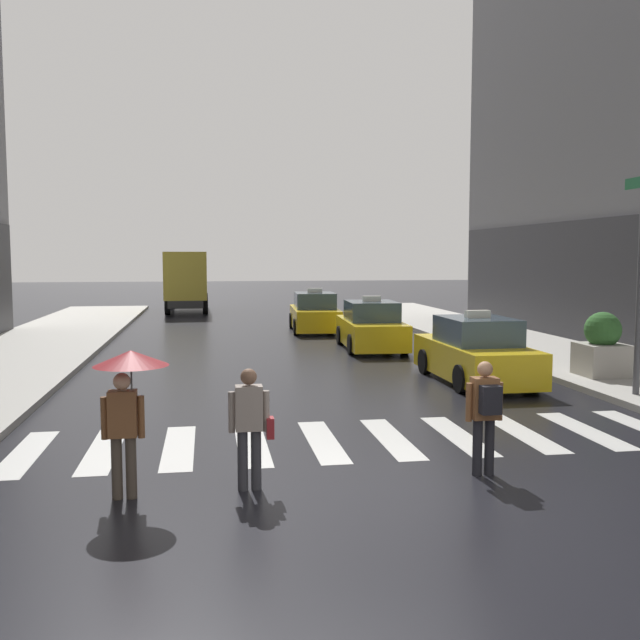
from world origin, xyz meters
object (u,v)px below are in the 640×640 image
(planter_near_corner, at_px, (602,347))
(pedestrian_with_handbag, at_px, (250,422))
(taxi_lead, at_px, (475,353))
(pedestrian_with_backpack, at_px, (485,409))
(taxi_second, at_px, (371,328))
(taxi_third, at_px, (315,314))
(pedestrian_with_umbrella, at_px, (128,383))
(box_truck, at_px, (187,279))

(planter_near_corner, bearing_deg, pedestrian_with_handbag, -143.13)
(taxi_lead, xyz_separation_m, pedestrian_with_backpack, (-2.71, -7.25, 0.25))
(taxi_second, xyz_separation_m, taxi_third, (-1.03, 5.87, 0.00))
(pedestrian_with_handbag, bearing_deg, taxi_third, 78.90)
(taxi_third, xyz_separation_m, planter_near_corner, (5.33, -12.84, 0.15))
(pedestrian_with_umbrella, bearing_deg, pedestrian_with_backpack, 2.01)
(taxi_second, distance_m, box_truck, 18.16)
(box_truck, relative_size, planter_near_corner, 4.71)
(taxi_lead, relative_size, taxi_second, 0.98)
(taxi_second, distance_m, taxi_third, 5.96)
(pedestrian_with_backpack, bearing_deg, planter_near_corner, 49.33)
(taxi_third, distance_m, pedestrian_with_umbrella, 20.58)
(pedestrian_with_umbrella, bearing_deg, taxi_lead, 44.30)
(taxi_third, height_order, pedestrian_with_umbrella, pedestrian_with_umbrella)
(planter_near_corner, bearing_deg, pedestrian_with_umbrella, -146.98)
(pedestrian_with_umbrella, distance_m, planter_near_corner, 12.85)
(taxi_third, height_order, box_truck, box_truck)
(taxi_second, height_order, pedestrian_with_umbrella, pedestrian_with_umbrella)
(taxi_second, height_order, pedestrian_with_backpack, taxi_second)
(pedestrian_with_umbrella, distance_m, pedestrian_with_backpack, 4.93)
(taxi_third, bearing_deg, pedestrian_with_handbag, -101.10)
(box_truck, height_order, planter_near_corner, box_truck)
(taxi_third, xyz_separation_m, pedestrian_with_handbag, (-3.87, -19.74, 0.21))
(taxi_third, height_order, planter_near_corner, taxi_third)
(taxi_third, bearing_deg, box_truck, 116.57)
(taxi_third, xyz_separation_m, box_truck, (-5.51, 11.03, 1.13))
(pedestrian_with_backpack, relative_size, pedestrian_with_handbag, 1.00)
(taxi_second, height_order, taxi_third, same)
(taxi_lead, bearing_deg, taxi_third, 99.94)
(taxi_second, relative_size, pedestrian_with_handbag, 2.80)
(taxi_lead, xyz_separation_m, taxi_second, (-1.14, 6.53, 0.00))
(box_truck, bearing_deg, pedestrian_with_umbrella, -89.85)
(pedestrian_with_umbrella, relative_size, pedestrian_with_handbag, 1.18)
(taxi_second, bearing_deg, pedestrian_with_backpack, -96.49)
(box_truck, distance_m, pedestrian_with_umbrella, 30.86)
(pedestrian_with_umbrella, height_order, planter_near_corner, pedestrian_with_umbrella)
(taxi_lead, relative_size, box_truck, 0.60)
(planter_near_corner, bearing_deg, taxi_second, 121.67)
(taxi_lead, distance_m, taxi_third, 12.60)
(taxi_third, relative_size, planter_near_corner, 2.89)
(pedestrian_with_umbrella, bearing_deg, taxi_second, 65.14)
(box_truck, height_order, pedestrian_with_handbag, box_truck)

